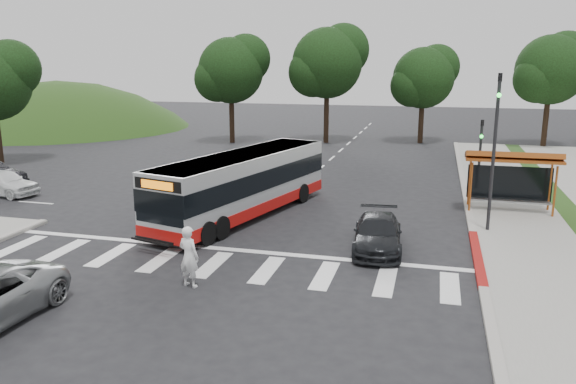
% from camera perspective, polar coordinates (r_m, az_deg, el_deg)
% --- Properties ---
extents(ground, '(140.00, 140.00, 0.00)m').
position_cam_1_polar(ground, '(24.40, -3.22, -3.41)').
color(ground, black).
rests_on(ground, ground).
extents(sidewalk_east, '(4.00, 40.00, 0.12)m').
position_cam_1_polar(sidewalk_east, '(31.22, 21.24, -0.51)').
color(sidewalk_east, gray).
rests_on(sidewalk_east, ground).
extents(curb_east, '(0.30, 40.00, 0.15)m').
position_cam_1_polar(curb_east, '(31.04, 17.58, -0.27)').
color(curb_east, '#9E9991').
rests_on(curb_east, ground).
extents(curb_east_red, '(0.32, 6.00, 0.15)m').
position_cam_1_polar(curb_east_red, '(21.42, 18.68, -6.26)').
color(curb_east_red, maroon).
rests_on(curb_east_red, ground).
extents(hillside_nw, '(44.00, 44.00, 10.00)m').
position_cam_1_polar(hillside_nw, '(65.72, -22.16, 6.08)').
color(hillside_nw, '#244415').
rests_on(hillside_nw, ground).
extents(crosswalk_ladder, '(18.00, 2.60, 0.01)m').
position_cam_1_polar(crosswalk_ladder, '(19.94, -7.68, -7.32)').
color(crosswalk_ladder, silver).
rests_on(crosswalk_ladder, ground).
extents(bus_shelter, '(4.20, 1.60, 2.86)m').
position_cam_1_polar(bus_shelter, '(27.94, 21.83, 2.73)').
color(bus_shelter, '#A24D1B').
rests_on(bus_shelter, sidewalk_east).
extents(traffic_signal_ne_tall, '(0.18, 0.37, 6.50)m').
position_cam_1_polar(traffic_signal_ne_tall, '(24.03, 20.27, 5.01)').
color(traffic_signal_ne_tall, black).
rests_on(traffic_signal_ne_tall, ground).
extents(traffic_signal_ne_short, '(0.18, 0.37, 4.00)m').
position_cam_1_polar(traffic_signal_ne_short, '(31.13, 18.95, 4.17)').
color(traffic_signal_ne_short, black).
rests_on(traffic_signal_ne_short, ground).
extents(tree_ne_a, '(6.16, 5.74, 9.30)m').
position_cam_1_polar(tree_ne_a, '(51.06, 25.23, 11.28)').
color(tree_ne_a, black).
rests_on(tree_ne_a, parking_lot).
extents(tree_north_a, '(6.60, 6.15, 10.17)m').
position_cam_1_polar(tree_north_a, '(49.17, 4.11, 13.06)').
color(tree_north_a, black).
rests_on(tree_north_a, ground).
extents(tree_north_b, '(5.72, 5.33, 8.43)m').
position_cam_1_polar(tree_north_b, '(50.32, 13.68, 11.29)').
color(tree_north_b, black).
rests_on(tree_north_b, ground).
extents(tree_north_c, '(6.16, 5.74, 9.30)m').
position_cam_1_polar(tree_north_c, '(49.39, -5.73, 12.29)').
color(tree_north_c, black).
rests_on(tree_north_c, ground).
extents(transit_bus, '(5.16, 11.40, 2.88)m').
position_cam_1_polar(transit_bus, '(25.56, -4.57, 0.67)').
color(transit_bus, '#B3B6B8').
rests_on(transit_bus, ground).
extents(pedestrian, '(0.82, 0.65, 1.97)m').
position_cam_1_polar(pedestrian, '(17.91, -10.04, -6.48)').
color(pedestrian, white).
rests_on(pedestrian, ground).
extents(dark_sedan, '(2.13, 4.48, 1.26)m').
position_cam_1_polar(dark_sedan, '(21.41, 9.09, -4.17)').
color(dark_sedan, black).
rests_on(dark_sedan, ground).
extents(west_car_white, '(4.24, 2.23, 1.38)m').
position_cam_1_polar(west_car_white, '(33.33, -26.96, 0.87)').
color(west_car_white, white).
rests_on(west_car_white, ground).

